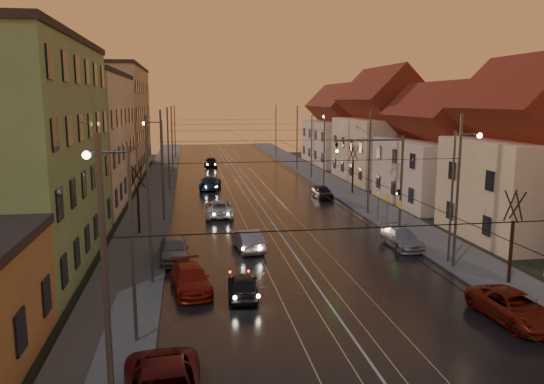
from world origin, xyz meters
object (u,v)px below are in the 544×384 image
street_lamp_2 (159,155)px  driving_car_3 (210,183)px  street_lamp_0 (123,227)px  driving_car_2 (219,208)px  driving_car_1 (248,240)px  parked_left_3 (174,249)px  parked_right_1 (401,238)px  parked_right_2 (322,192)px  parked_right_0 (514,307)px  driving_car_0 (243,285)px  street_lamp_3 (314,140)px  parked_left_2 (190,279)px  driving_car_4 (211,162)px  traffic_light_mast (389,171)px  street_lamp_1 (457,184)px

street_lamp_2 → driving_car_3: (4.91, 9.42, -4.13)m
street_lamp_0 → driving_car_3: (4.91, 37.42, -4.13)m
street_lamp_0 → driving_car_2: size_ratio=1.60×
street_lamp_2 → driving_car_1: size_ratio=1.90×
parked_left_3 → parked_right_1: 14.99m
street_lamp_2 → parked_right_2: 16.52m
street_lamp_0 → street_lamp_2: size_ratio=1.00×
driving_car_1 → parked_left_3: size_ratio=0.95×
parked_right_0 → driving_car_1: bearing=123.8°
driving_car_1 → parked_left_3: (-4.75, -1.65, 0.06)m
driving_car_0 → driving_car_2: bearing=-86.2°
street_lamp_3 → parked_left_2: bearing=-112.3°
street_lamp_3 → parked_right_2: size_ratio=2.09×
driving_car_1 → parked_right_2: driving_car_1 is taller
parked_left_2 → parked_right_2: 27.90m
street_lamp_3 → street_lamp_2: bearing=-138.7°
street_lamp_0 → parked_left_2: street_lamp_0 is taller
street_lamp_2 → street_lamp_3: bearing=41.3°
parked_right_0 → parked_left_2: bearing=152.4°
driving_car_1 → driving_car_2: same height
driving_car_2 → parked_right_0: driving_car_2 is taller
parked_right_1 → driving_car_0: bearing=-148.4°
driving_car_2 → driving_car_4: 33.74m
driving_car_1 → parked_right_2: size_ratio=1.10×
traffic_light_mast → parked_right_0: size_ratio=1.51×
street_lamp_3 → parked_left_2: 41.58m
street_lamp_2 → driving_car_4: street_lamp_2 is taller
street_lamp_2 → street_lamp_3: (18.21, 16.00, 0.00)m
driving_car_0 → parked_left_2: size_ratio=0.82×
traffic_light_mast → driving_car_4: traffic_light_mast is taller
parked_right_2 → parked_left_3: bearing=-128.2°
street_lamp_2 → driving_car_2: size_ratio=1.60×
driving_car_4 → parked_right_2: bearing=109.8°
street_lamp_3 → driving_car_4: 18.63m
street_lamp_1 → street_lamp_3: size_ratio=1.00×
street_lamp_2 → parked_left_2: street_lamp_2 is taller
parked_left_3 → parked_right_0: size_ratio=0.93×
driving_car_0 → street_lamp_3: bearing=-104.7°
driving_car_1 → driving_car_4: 44.47m
driving_car_0 → driving_car_1: driving_car_1 is taller
street_lamp_2 → street_lamp_3: 24.24m
driving_car_4 → traffic_light_mast: bearing=104.8°
street_lamp_3 → driving_car_4: size_ratio=1.78×
parked_right_0 → parked_right_2: (-0.89, 30.64, -0.01)m
street_lamp_2 → parked_right_2: size_ratio=2.09×
traffic_light_mast → driving_car_2: traffic_light_mast is taller
street_lamp_2 → driving_car_0: street_lamp_2 is taller
parked_right_0 → driving_car_3: bearing=103.0°
driving_car_3 → street_lamp_1: bearing=122.2°
driving_car_0 → parked_left_3: bearing=-58.6°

